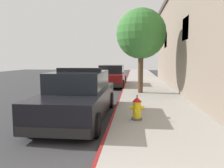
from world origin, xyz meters
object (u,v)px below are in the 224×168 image
object	(u,v)px
parked_car_silver_ahead	(112,76)
fire_hydrant	(137,108)
police_cruiser	(79,96)
street_tree	(141,34)

from	to	relation	value
parked_car_silver_ahead	fire_hydrant	size ratio (longest dim) A/B	6.37
police_cruiser	fire_hydrant	size ratio (longest dim) A/B	6.37
parked_car_silver_ahead	street_tree	distance (m)	5.15
fire_hydrant	street_tree	xyz separation A→B (m)	(0.26, 5.54, 2.84)
police_cruiser	street_tree	world-z (taller)	street_tree
police_cruiser	parked_car_silver_ahead	xyz separation A→B (m)	(0.18, 9.04, -0.00)
fire_hydrant	street_tree	size ratio (longest dim) A/B	0.17
parked_car_silver_ahead	street_tree	size ratio (longest dim) A/B	1.06
parked_car_silver_ahead	police_cruiser	bearing A→B (deg)	-91.16
police_cruiser	fire_hydrant	distance (m)	1.99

